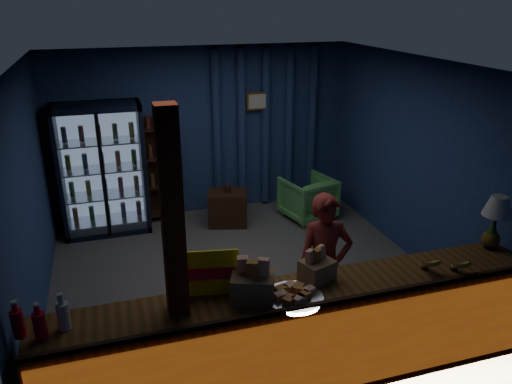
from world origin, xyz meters
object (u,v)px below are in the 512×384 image
Objects in this scene: pastry_tray at (294,296)px; table_lamp at (498,208)px; shopkeeper at (324,265)px; green_chair at (308,198)px.

table_lamp reaches higher than pastry_tray.
table_lamp is at bearing 6.55° from pastry_tray.
shopkeeper is 2.06× the size of green_chair.
pastry_tray is at bearing -173.45° from table_lamp.
table_lamp is (2.16, 0.25, 0.41)m from pastry_tray.
pastry_tray is (-1.57, -3.40, 0.65)m from green_chair.
table_lamp is at bearing 87.08° from green_chair.
pastry_tray is (-0.62, -0.75, 0.23)m from shopkeeper.
pastry_tray is 0.88× the size of table_lamp.
pastry_tray is at bearing 51.65° from green_chair.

